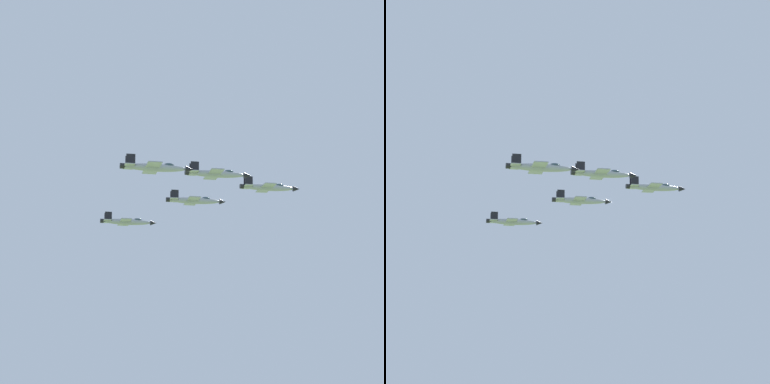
{
  "view_description": "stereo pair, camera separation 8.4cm",
  "coord_description": "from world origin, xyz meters",
  "views": [
    {
      "loc": [
        -19.66,
        -207.27,
        105.37
      ],
      "look_at": [
        -22.51,
        -12.4,
        154.37
      ],
      "focal_mm": 79.58,
      "sensor_mm": 36.0,
      "label": 1
    },
    {
      "loc": [
        -19.58,
        -207.27,
        105.37
      ],
      "look_at": [
        -22.51,
        -12.4,
        154.37
      ],
      "focal_mm": 79.58,
      "sensor_mm": 36.0,
      "label": 2
    }
  ],
  "objects": [
    {
      "name": "jet_left_outer",
      "position": [
        -39.93,
        11.22,
        152.33
      ],
      "size": [
        14.83,
        9.38,
        3.14
      ],
      "rotation": [
        0.0,
        0.0,
        0.21
      ],
      "color": "#9EA3A8"
    },
    {
      "name": "jet_right_outer",
      "position": [
        -29.56,
        -40.89,
        152.43
      ],
      "size": [
        15.12,
        9.56,
        3.2
      ],
      "rotation": [
        0.0,
        0.0,
        0.21
      ],
      "color": "#9EA3A8"
    },
    {
      "name": "jet_left_wingman",
      "position": [
        -22.01,
        1.24,
        155.61
      ],
      "size": [
        15.32,
        9.63,
        3.24
      ],
      "rotation": [
        0.0,
        0.0,
        0.19
      ],
      "color": "#9EA3A8"
    },
    {
      "name": "jet_right_wingman",
      "position": [
        -16.83,
        -24.82,
        155.44
      ],
      "size": [
        15.03,
        9.5,
        3.18
      ],
      "rotation": [
        0.0,
        0.0,
        0.21
      ],
      "color": "#9EA3A8"
    },
    {
      "name": "jet_lead",
      "position": [
        -4.09,
        -8.74,
        156.39
      ],
      "size": [
        14.83,
        9.36,
        3.14
      ],
      "rotation": [
        0.0,
        0.0,
        0.2
      ],
      "color": "#9EA3A8"
    }
  ]
}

